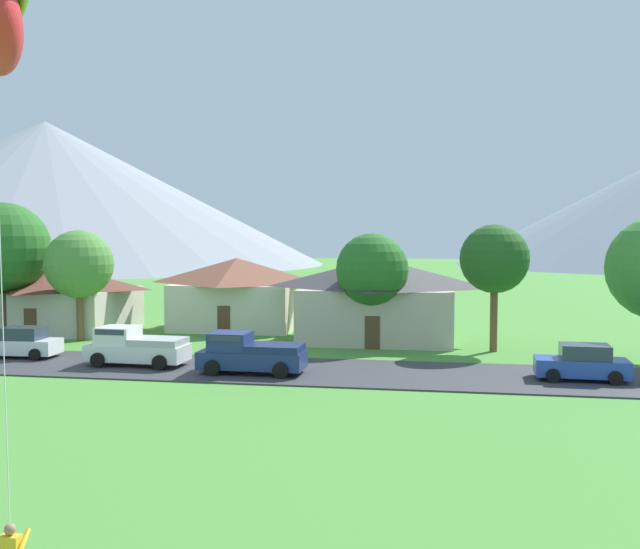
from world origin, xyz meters
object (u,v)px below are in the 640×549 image
tree_near_left (372,270)px  pickup_truck_white_east_side (135,346)px  house_leftmost (378,298)px  house_right_center (237,292)px  tree_center (495,259)px  tree_left_of_center (3,248)px  tree_right_of_center (79,264)px  pickup_truck_navy_west_side (249,353)px  parked_car_white_mid_west (21,343)px  house_left_center (61,297)px  parked_car_blue_mid_east (582,363)px

tree_near_left → pickup_truck_white_east_side: 14.70m
house_leftmost → tree_near_left: size_ratio=1.50×
house_right_center → tree_near_left: size_ratio=1.34×
tree_near_left → tree_center: bearing=-1.4°
house_right_center → tree_left_of_center: size_ratio=1.03×
tree_center → tree_right_of_center: tree_center is taller
pickup_truck_navy_west_side → tree_left_of_center: bearing=154.2°
house_leftmost → parked_car_white_mid_west: house_leftmost is taller
tree_right_of_center → house_right_center: bearing=41.8°
parked_car_white_mid_west → pickup_truck_white_east_side: size_ratio=0.81×
house_left_center → tree_center: (29.90, -4.06, 3.02)m
parked_car_blue_mid_east → pickup_truck_white_east_side: (-22.28, 0.01, 0.19)m
house_left_center → tree_left_of_center: (-1.91, -3.75, 3.56)m
house_left_center → tree_center: 30.32m
tree_center → parked_car_blue_mid_east: (3.50, -8.11, -4.57)m
tree_left_of_center → pickup_truck_white_east_side: size_ratio=1.71×
house_left_center → pickup_truck_navy_west_side: house_left_center is taller
pickup_truck_navy_west_side → house_leftmost: bearing=66.7°
tree_right_of_center → house_left_center: bearing=131.4°
house_leftmost → tree_left_of_center: (-24.69, -2.67, 3.20)m
tree_near_left → parked_car_white_mid_west: size_ratio=1.63×
house_right_center → pickup_truck_white_east_side: size_ratio=1.77×
tree_near_left → parked_car_blue_mid_east: bearing=-37.7°
tree_near_left → house_left_center: bearing=170.3°
tree_near_left → pickup_truck_white_east_side: size_ratio=1.32×
tree_left_of_center → tree_right_of_center: tree_left_of_center is taller
house_leftmost → tree_right_of_center: 19.40m
parked_car_blue_mid_east → pickup_truck_navy_west_side: bearing=-176.3°
tree_near_left → tree_right_of_center: bearing=-178.8°
parked_car_white_mid_west → pickup_truck_white_east_side: pickup_truck_white_east_side is taller
tree_right_of_center → tree_center: bearing=0.5°
house_leftmost → parked_car_blue_mid_east: 15.46m
tree_left_of_center → parked_car_blue_mid_east: bearing=-13.4°
house_right_center → tree_center: tree_center is taller
tree_near_left → parked_car_white_mid_west: bearing=-159.5°
house_left_center → parked_car_blue_mid_east: 35.58m
house_left_center → parked_car_blue_mid_east: house_left_center is taller
house_leftmost → tree_right_of_center: tree_right_of_center is taller
tree_left_of_center → tree_right_of_center: (5.68, -0.52, -1.02)m
house_left_center → house_right_center: (12.11, 3.18, 0.27)m
parked_car_white_mid_west → parked_car_blue_mid_east: (29.55, -1.22, 0.00)m
tree_near_left → tree_left_of_center: tree_left_of_center is taller
tree_near_left → pickup_truck_white_east_side: (-11.57, -8.27, -3.69)m
parked_car_blue_mid_east → pickup_truck_white_east_side: bearing=180.0°
house_right_center → parked_car_blue_mid_east: house_right_center is taller
parked_car_blue_mid_east → tree_near_left: bearing=142.3°
tree_right_of_center → parked_car_blue_mid_east: tree_right_of_center is taller
house_right_center → pickup_truck_white_east_side: bearing=-93.7°
house_right_center → tree_right_of_center: bearing=-138.2°
house_left_center → pickup_truck_white_east_side: 16.53m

